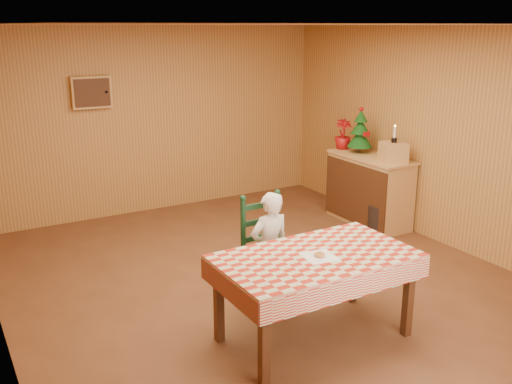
# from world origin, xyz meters

# --- Properties ---
(ground) EXTENTS (6.00, 6.00, 0.00)m
(ground) POSITION_xyz_m (0.00, 0.00, 0.00)
(ground) COLOR brown
(ground) RESTS_ON ground
(cabin_walls) EXTENTS (5.10, 6.05, 2.65)m
(cabin_walls) POSITION_xyz_m (-0.00, 0.53, 1.83)
(cabin_walls) COLOR #B98143
(cabin_walls) RESTS_ON ground
(dining_table) EXTENTS (1.66, 0.96, 0.77)m
(dining_table) POSITION_xyz_m (-0.19, -1.11, 0.69)
(dining_table) COLOR #482613
(dining_table) RESTS_ON ground
(ladder_chair) EXTENTS (0.44, 0.40, 1.08)m
(ladder_chair) POSITION_xyz_m (-0.19, -0.33, 0.50)
(ladder_chair) COLOR black
(ladder_chair) RESTS_ON ground
(seated_child) EXTENTS (0.41, 0.27, 1.12)m
(seated_child) POSITION_xyz_m (-0.19, -0.38, 0.56)
(seated_child) COLOR silver
(seated_child) RESTS_ON ground
(napkin) EXTENTS (0.29, 0.29, 0.00)m
(napkin) POSITION_xyz_m (-0.19, -1.16, 0.77)
(napkin) COLOR white
(napkin) RESTS_ON dining_table
(donut) EXTENTS (0.09, 0.09, 0.03)m
(donut) POSITION_xyz_m (-0.19, -1.16, 0.79)
(donut) COLOR #C28145
(donut) RESTS_ON napkin
(shelf_unit) EXTENTS (0.54, 1.24, 0.93)m
(shelf_unit) POSITION_xyz_m (2.21, 0.96, 0.47)
(shelf_unit) COLOR tan
(shelf_unit) RESTS_ON ground
(crate) EXTENTS (0.39, 0.39, 0.25)m
(crate) POSITION_xyz_m (2.22, 0.56, 1.06)
(crate) COLOR tan
(crate) RESTS_ON shelf_unit
(christmas_tree) EXTENTS (0.34, 0.34, 0.62)m
(christmas_tree) POSITION_xyz_m (2.22, 1.21, 1.21)
(christmas_tree) COLOR #482613
(christmas_tree) RESTS_ON shelf_unit
(flower_arrangement) EXTENTS (0.30, 0.30, 0.41)m
(flower_arrangement) POSITION_xyz_m (2.17, 1.51, 1.14)
(flower_arrangement) COLOR #990E0F
(flower_arrangement) RESTS_ON shelf_unit
(candle_set) EXTENTS (0.07, 0.07, 0.22)m
(candle_set) POSITION_xyz_m (2.22, 0.56, 1.24)
(candle_set) COLOR black
(candle_set) RESTS_ON crate
(storage_bin) EXTENTS (0.49, 0.49, 0.37)m
(storage_bin) POSITION_xyz_m (2.11, 0.56, 0.19)
(storage_bin) COLOR black
(storage_bin) RESTS_ON ground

